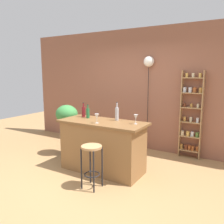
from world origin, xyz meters
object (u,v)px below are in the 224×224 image
object	(u,v)px
potted_plant	(67,118)
pendant_globe_light	(149,63)
spice_shelf	(191,116)
wine_glass_left	(97,116)
bottle_soda_blue	(117,113)
wine_glass_center	(136,117)
bar_stool	(92,157)
bottle_wine_red	(88,113)
plant_stool	(68,146)
bottle_spirits_clear	(84,112)

from	to	relation	value
potted_plant	pendant_globe_light	world-z (taller)	pendant_globe_light
spice_shelf	potted_plant	world-z (taller)	spice_shelf
wine_glass_left	bottle_soda_blue	bearing A→B (deg)	64.87
spice_shelf	wine_glass_left	size ratio (longest dim) A/B	11.24
pendant_globe_light	wine_glass_center	bearing A→B (deg)	-75.61
bar_stool	spice_shelf	world-z (taller)	spice_shelf
pendant_globe_light	bottle_wine_red	bearing A→B (deg)	-114.33
wine_glass_center	potted_plant	bearing A→B (deg)	172.22
wine_glass_center	bottle_wine_red	bearing A→B (deg)	179.31
bottle_soda_blue	pendant_globe_light	world-z (taller)	pendant_globe_light
spice_shelf	plant_stool	distance (m)	2.74
bar_stool	pendant_globe_light	xyz separation A→B (m)	(0.03, 2.18, 1.51)
bar_stool	bottle_soda_blue	world-z (taller)	bottle_soda_blue
bottle_wine_red	wine_glass_center	world-z (taller)	bottle_wine_red
wine_glass_center	wine_glass_left	bearing A→B (deg)	-155.27
plant_stool	wine_glass_center	xyz separation A→B (m)	(1.76, -0.24, 0.87)
spice_shelf	bottle_soda_blue	bearing A→B (deg)	-128.38
spice_shelf	bottle_spirits_clear	distance (m)	2.23
spice_shelf	potted_plant	bearing A→B (deg)	-153.66
wine_glass_center	bottle_spirits_clear	bearing A→B (deg)	176.74
bottle_spirits_clear	plant_stool	bearing A→B (deg)	163.70
bottle_spirits_clear	bar_stool	bearing A→B (deg)	-46.47
bottle_soda_blue	wine_glass_center	size ratio (longest dim) A/B	2.07
potted_plant	pendant_globe_light	xyz separation A→B (m)	(1.39, 1.20, 1.20)
potted_plant	wine_glass_center	xyz separation A→B (m)	(1.76, -0.24, 0.23)
bottle_spirits_clear	bottle_wine_red	world-z (taller)	bottle_spirits_clear
spice_shelf	plant_stool	bearing A→B (deg)	-153.66
wine_glass_center	plant_stool	bearing A→B (deg)	172.22
wine_glass_left	bottle_wine_red	bearing A→B (deg)	144.60
plant_stool	pendant_globe_light	bearing A→B (deg)	40.89
wine_glass_left	bottle_spirits_clear	bearing A→B (deg)	148.18
bottle_wine_red	wine_glass_center	bearing A→B (deg)	-0.69
bar_stool	bottle_spirits_clear	size ratio (longest dim) A/B	2.42
bottle_spirits_clear	bottle_wine_red	bearing A→B (deg)	-20.21
bottle_wine_red	bottle_spirits_clear	bearing A→B (deg)	159.79
plant_stool	potted_plant	size ratio (longest dim) A/B	0.48
bar_stool	bottle_spirits_clear	bearing A→B (deg)	133.53
wine_glass_center	bottle_soda_blue	bearing A→B (deg)	166.33
bar_stool	bottle_soda_blue	xyz separation A→B (m)	(-0.03, 0.84, 0.56)
spice_shelf	bottle_soda_blue	size ratio (longest dim) A/B	5.44
spice_shelf	bottle_spirits_clear	bearing A→B (deg)	-142.79
bar_stool	plant_stool	bearing A→B (deg)	144.22
plant_stool	bottle_spirits_clear	bearing A→B (deg)	-16.30
bottle_spirits_clear	bottle_soda_blue	distance (m)	0.74
bottle_spirits_clear	wine_glass_center	bearing A→B (deg)	-3.26
bottle_wine_red	plant_stool	bearing A→B (deg)	162.91
spice_shelf	bottle_soda_blue	xyz separation A→B (m)	(-1.04, -1.31, 0.15)
pendant_globe_light	potted_plant	bearing A→B (deg)	-139.11
plant_stool	bottle_soda_blue	world-z (taller)	bottle_soda_blue
spice_shelf	bottle_soda_blue	distance (m)	1.68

